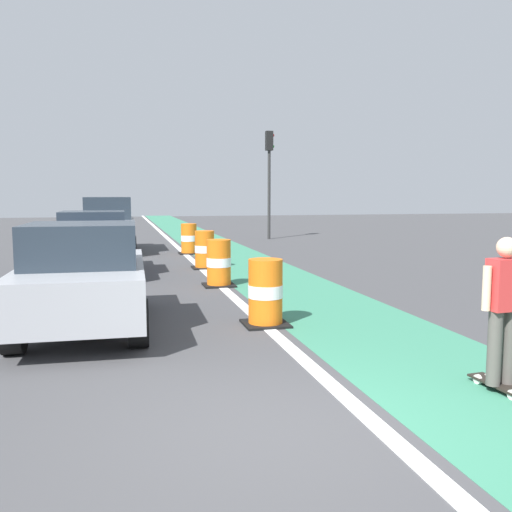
% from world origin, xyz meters
% --- Properties ---
extents(ground_plane, '(100.00, 100.00, 0.00)m').
position_xyz_m(ground_plane, '(0.00, 0.00, 0.00)').
color(ground_plane, '#424244').
extents(bike_lane_strip, '(2.50, 80.00, 0.01)m').
position_xyz_m(bike_lane_strip, '(2.40, 12.00, 0.00)').
color(bike_lane_strip, '#387F60').
rests_on(bike_lane_strip, ground).
extents(lane_divider_stripe, '(0.20, 80.00, 0.01)m').
position_xyz_m(lane_divider_stripe, '(0.90, 12.00, 0.01)').
color(lane_divider_stripe, silver).
rests_on(lane_divider_stripe, ground).
extents(skateboarder_on_lane, '(0.57, 0.81, 1.69)m').
position_xyz_m(skateboarder_on_lane, '(2.62, 0.42, 0.91)').
color(skateboarder_on_lane, black).
rests_on(skateboarder_on_lane, ground).
extents(parked_sedan_nearest, '(2.00, 4.15, 1.70)m').
position_xyz_m(parked_sedan_nearest, '(-1.94, 4.41, 0.83)').
color(parked_sedan_nearest, '#9EA0A5').
rests_on(parked_sedan_nearest, ground).
extents(parked_sedan_second, '(1.94, 4.11, 1.70)m').
position_xyz_m(parked_sedan_second, '(-2.04, 10.71, 0.83)').
color(parked_sedan_second, navy).
rests_on(parked_sedan_second, ground).
extents(parked_suv_third, '(1.94, 4.61, 2.04)m').
position_xyz_m(parked_suv_third, '(-1.76, 16.78, 1.04)').
color(parked_suv_third, '#9EA0A5').
rests_on(parked_suv_third, ground).
extents(traffic_barrel_front, '(0.73, 0.73, 1.09)m').
position_xyz_m(traffic_barrel_front, '(0.92, 4.01, 0.53)').
color(traffic_barrel_front, orange).
rests_on(traffic_barrel_front, ground).
extents(traffic_barrel_mid, '(0.73, 0.73, 1.09)m').
position_xyz_m(traffic_barrel_mid, '(0.86, 8.05, 0.53)').
color(traffic_barrel_mid, orange).
rests_on(traffic_barrel_mid, ground).
extents(traffic_barrel_back, '(0.73, 0.73, 1.09)m').
position_xyz_m(traffic_barrel_back, '(1.01, 11.23, 0.53)').
color(traffic_barrel_back, orange).
rests_on(traffic_barrel_back, ground).
extents(traffic_barrel_far, '(0.73, 0.73, 1.09)m').
position_xyz_m(traffic_barrel_far, '(1.05, 15.27, 0.53)').
color(traffic_barrel_far, orange).
rests_on(traffic_barrel_far, ground).
extents(traffic_light_corner, '(0.41, 0.32, 5.10)m').
position_xyz_m(traffic_light_corner, '(5.61, 20.98, 3.50)').
color(traffic_light_corner, '#2D2D2D').
rests_on(traffic_light_corner, ground).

